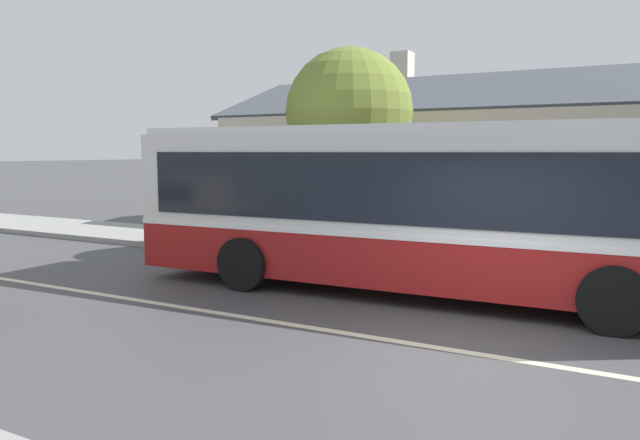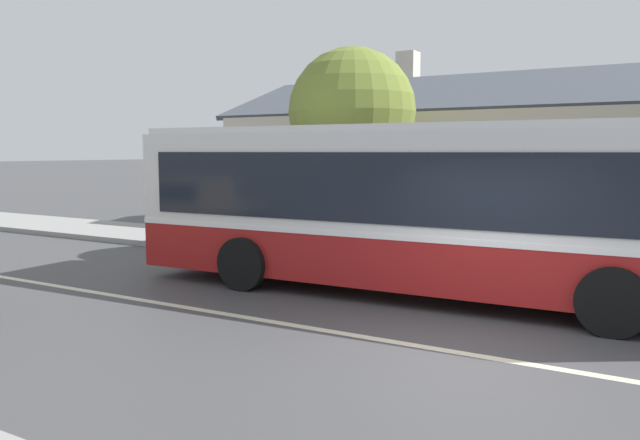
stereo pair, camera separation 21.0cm
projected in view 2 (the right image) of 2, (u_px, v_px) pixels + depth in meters
The scene contains 7 objects.
ground_plane at pixel (462, 353), 8.03m from camera, with size 300.00×300.00×0.00m, color #424244.
sidewalk_far at pixel (549, 271), 13.17m from camera, with size 60.00×3.00×0.15m, color gray.
lane_divider_stripe at pixel (462, 353), 8.03m from camera, with size 60.00×0.16×0.01m, color beige.
community_building at pixel (557, 171), 19.78m from camera, with size 20.60×8.67×6.21m.
transit_bus at pixel (418, 204), 11.22m from camera, with size 10.90×3.04×3.05m.
bench_by_building at pixel (216, 226), 17.02m from camera, with size 1.60×0.51×0.94m.
street_tree_secondary at pixel (352, 113), 15.69m from camera, with size 3.22×3.22×5.18m.
Camera 2 is at (2.34, -7.65, 2.59)m, focal length 35.00 mm.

